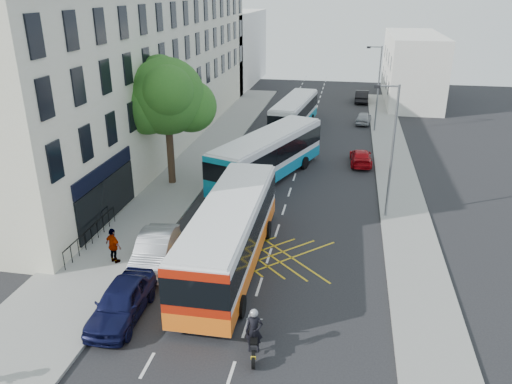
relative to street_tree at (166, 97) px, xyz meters
The scene contains 21 objects.
ground 18.33m from the street_tree, 60.38° to the right, with size 120.00×120.00×0.00m, color black.
pavement_left 6.22m from the street_tree, 73.47° to the left, with size 5.00×70.00×0.15m, color gray.
pavement_right 17.17m from the street_tree, ahead, with size 3.00×70.00×0.15m, color gray.
terrace_main 11.00m from the street_tree, 119.95° to the left, with size 8.30×45.00×13.50m.
terrace_far 40.43m from the street_tree, 97.81° to the left, with size 8.00×20.00×10.00m, color silver.
building_right 38.43m from the street_tree, 59.43° to the left, with size 6.00×18.00×8.00m, color silver.
street_tree is the anchor object (origin of this frame).
lamp_near 15.10m from the street_tree, 11.40° to the right, with size 1.45×0.15×8.00m.
lamp_far 22.57m from the street_tree, 49.19° to the left, with size 1.45×0.15×8.00m.
railings 11.22m from the street_tree, 97.02° to the right, with size 0.08×5.60×1.14m, color black, non-canonical shape.
bus_near 13.09m from the street_tree, 56.84° to the right, with size 3.14×12.26×3.44m.
bus_mid 8.32m from the street_tree, 19.67° to the left, with size 6.87×12.40×3.43m.
bus_far 18.53m from the street_tree, 67.26° to the left, with size 3.74×11.21×3.09m.
motorbike 19.65m from the street_tree, 61.12° to the right, with size 0.79×2.29×2.04m.
parked_car_blue 16.60m from the street_tree, 78.35° to the right, with size 1.86×4.61×1.57m, color #0C0F33.
parked_car_silver 12.46m from the street_tree, 74.92° to the right, with size 1.68×4.81×1.59m, color #A8A9B0.
red_hatchback 16.13m from the street_tree, 27.52° to the left, with size 1.66×4.09×1.19m, color #A2060D.
distant_car_grey 25.33m from the street_tree, 76.72° to the left, with size 2.01×4.37×1.21m, color #3E4246.
distant_car_silver 25.01m from the street_tree, 55.51° to the left, with size 1.45×3.60×1.23m, color #999BA0.
distant_car_dark 34.10m from the street_tree, 65.95° to the left, with size 1.57×4.50×1.48m, color black.
pedestrian_far 12.46m from the street_tree, 85.36° to the right, with size 1.10×0.46×1.88m, color gray.
Camera 1 is at (3.52, -16.84, 13.16)m, focal length 35.00 mm.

